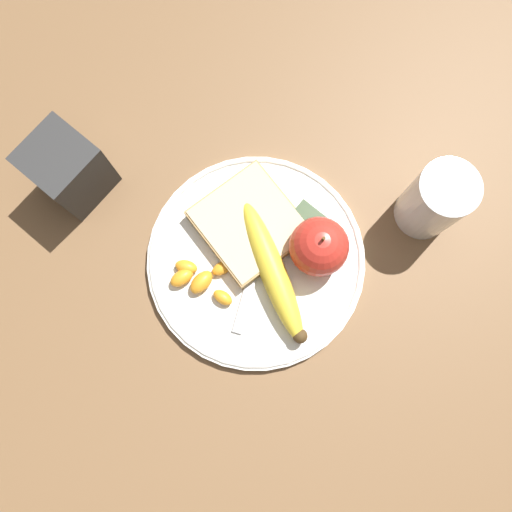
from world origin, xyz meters
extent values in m
plane|color=brown|center=(0.00, 0.00, 0.00)|extent=(3.00, 3.00, 0.00)
cylinder|color=silver|center=(0.00, 0.00, 0.01)|extent=(0.28, 0.28, 0.01)
torus|color=silver|center=(0.00, 0.00, 0.01)|extent=(0.27, 0.27, 0.01)
cylinder|color=silver|center=(-0.13, -0.19, 0.05)|extent=(0.07, 0.07, 0.10)
cylinder|color=yellow|center=(-0.13, -0.19, 0.04)|extent=(0.06, 0.06, 0.08)
sphere|color=red|center=(-0.05, -0.05, 0.05)|extent=(0.07, 0.07, 0.07)
cylinder|color=brown|center=(-0.05, -0.05, 0.09)|extent=(0.00, 0.00, 0.01)
ellipsoid|color=yellow|center=(-0.03, 0.00, 0.03)|extent=(0.18, 0.12, 0.03)
sphere|color=#473319|center=(-0.10, 0.04, 0.03)|extent=(0.02, 0.02, 0.02)
cube|color=#AB8751|center=(0.03, -0.03, 0.02)|extent=(0.14, 0.14, 0.02)
cube|color=beige|center=(0.03, -0.03, 0.02)|extent=(0.14, 0.13, 0.02)
cube|color=silver|center=(-0.02, 0.03, 0.01)|extent=(0.06, 0.11, 0.00)
cube|color=silver|center=(0.02, -0.04, 0.01)|extent=(0.04, 0.06, 0.00)
cube|color=silver|center=(-0.02, -0.08, 0.02)|extent=(0.04, 0.03, 0.02)
cube|color=#334728|center=(-0.02, -0.08, 0.03)|extent=(0.04, 0.03, 0.00)
ellipsoid|color=orange|center=(0.02, 0.04, 0.02)|extent=(0.02, 0.03, 0.01)
ellipsoid|color=orange|center=(0.06, 0.06, 0.02)|extent=(0.03, 0.03, 0.02)
ellipsoid|color=orange|center=(0.02, 0.01, 0.02)|extent=(0.03, 0.02, 0.02)
ellipsoid|color=orange|center=(0.02, 0.02, 0.02)|extent=(0.03, 0.04, 0.02)
ellipsoid|color=orange|center=(0.05, 0.01, 0.02)|extent=(0.03, 0.03, 0.01)
ellipsoid|color=orange|center=(0.00, 0.06, 0.02)|extent=(0.03, 0.02, 0.01)
ellipsoid|color=orange|center=(0.03, 0.07, 0.02)|extent=(0.02, 0.03, 0.02)
ellipsoid|color=orange|center=(0.05, 0.08, 0.02)|extent=(0.03, 0.04, 0.02)
cube|color=#2D2D2D|center=(0.25, 0.07, 0.05)|extent=(0.08, 0.08, 0.09)
camera|label=1|loc=(-0.08, 0.09, 0.63)|focal=35.00mm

